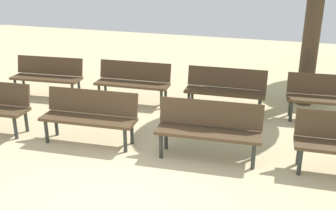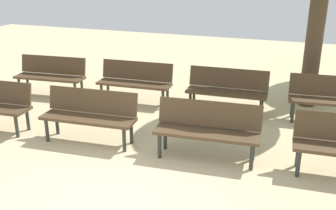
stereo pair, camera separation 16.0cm
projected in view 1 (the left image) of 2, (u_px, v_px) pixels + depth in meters
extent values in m
plane|color=#CCB789|center=(112.00, 203.00, 4.89)|extent=(24.00, 24.00, 0.00)
cylinder|color=#2D332D|center=(15.00, 128.00, 6.61)|extent=(0.06, 0.06, 0.40)
cylinder|color=#2D332D|center=(26.00, 121.00, 6.91)|extent=(0.06, 0.06, 0.40)
cube|color=#4C3823|center=(88.00, 119.00, 6.37)|extent=(1.63, 0.56, 0.05)
cube|color=#4C3823|center=(92.00, 102.00, 6.47)|extent=(1.60, 0.24, 0.40)
cylinder|color=#2D332D|center=(47.00, 132.00, 6.47)|extent=(0.06, 0.06, 0.40)
cylinder|color=#2D332D|center=(125.00, 140.00, 6.14)|extent=(0.06, 0.06, 0.40)
cylinder|color=#2D332D|center=(56.00, 124.00, 6.76)|extent=(0.06, 0.06, 0.40)
cylinder|color=#2D332D|center=(132.00, 132.00, 6.43)|extent=(0.06, 0.06, 0.40)
cube|color=#4C3823|center=(208.00, 133.00, 5.86)|extent=(1.63, 0.57, 0.05)
cube|color=#4C3823|center=(211.00, 113.00, 5.96)|extent=(1.60, 0.25, 0.40)
cylinder|color=#2D332D|center=(161.00, 146.00, 5.95)|extent=(0.06, 0.06, 0.40)
cylinder|color=#2D332D|center=(253.00, 156.00, 5.63)|extent=(0.06, 0.06, 0.40)
cylinder|color=#2D332D|center=(166.00, 138.00, 6.25)|extent=(0.06, 0.06, 0.40)
cylinder|color=#2D332D|center=(254.00, 147.00, 5.92)|extent=(0.06, 0.06, 0.40)
cylinder|color=#2D332D|center=(300.00, 162.00, 5.47)|extent=(0.06, 0.06, 0.40)
cylinder|color=#2D332D|center=(299.00, 152.00, 5.76)|extent=(0.06, 0.06, 0.40)
cube|color=#4C3823|center=(46.00, 78.00, 8.66)|extent=(1.64, 0.59, 0.05)
cube|color=#4C3823|center=(50.00, 66.00, 8.76)|extent=(1.60, 0.28, 0.40)
cylinder|color=#2D332D|center=(16.00, 88.00, 8.74)|extent=(0.06, 0.06, 0.40)
cylinder|color=#2D332D|center=(73.00, 92.00, 8.44)|extent=(0.06, 0.06, 0.40)
cylinder|color=#2D332D|center=(24.00, 84.00, 9.03)|extent=(0.06, 0.06, 0.40)
cylinder|color=#2D332D|center=(79.00, 88.00, 8.73)|extent=(0.06, 0.06, 0.40)
cube|color=#4C3823|center=(132.00, 84.00, 8.24)|extent=(1.62, 0.53, 0.05)
cube|color=#4C3823|center=(135.00, 71.00, 8.33)|extent=(1.60, 0.21, 0.40)
cylinder|color=#2D332D|center=(99.00, 94.00, 8.35)|extent=(0.06, 0.06, 0.40)
cylinder|color=#2D332D|center=(161.00, 100.00, 7.99)|extent=(0.06, 0.06, 0.40)
cylinder|color=#2D332D|center=(105.00, 89.00, 8.64)|extent=(0.06, 0.06, 0.40)
cylinder|color=#2D332D|center=(166.00, 95.00, 8.28)|extent=(0.06, 0.06, 0.40)
cube|color=#4C3823|center=(225.00, 92.00, 7.73)|extent=(1.62, 0.52, 0.05)
cube|color=#4C3823|center=(227.00, 78.00, 7.83)|extent=(1.60, 0.20, 0.40)
cylinder|color=#2D332D|center=(189.00, 102.00, 7.85)|extent=(0.06, 0.06, 0.40)
cylinder|color=#2D332D|center=(259.00, 109.00, 7.48)|extent=(0.06, 0.06, 0.40)
cylinder|color=#2D332D|center=(192.00, 97.00, 8.13)|extent=(0.06, 0.06, 0.40)
cylinder|color=#2D332D|center=(260.00, 103.00, 7.77)|extent=(0.06, 0.06, 0.40)
cube|color=#4C3823|center=(331.00, 100.00, 7.26)|extent=(1.63, 0.58, 0.05)
cube|color=#4C3823|center=(331.00, 85.00, 7.36)|extent=(1.60, 0.27, 0.40)
cylinder|color=#2D332D|center=(291.00, 111.00, 7.35)|extent=(0.06, 0.06, 0.40)
cylinder|color=#2D332D|center=(290.00, 106.00, 7.64)|extent=(0.06, 0.06, 0.40)
cylinder|color=#4C3A28|center=(311.00, 39.00, 7.90)|extent=(0.34, 0.34, 2.79)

